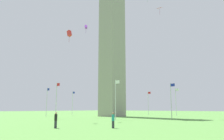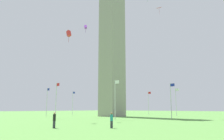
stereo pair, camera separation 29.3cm
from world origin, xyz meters
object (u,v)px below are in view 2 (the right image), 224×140
(flagpole_e, at_px, (149,102))
(flagpole_sw, at_px, (47,101))
(person_teal_shirt, at_px, (112,120))
(kite_red_box, at_px, (69,33))
(kite_pink_diamond, at_px, (159,8))
(flagpole_nw, at_px, (115,98))
(obelisk_monument, at_px, (112,29))
(flagpole_w, at_px, (56,99))
(flagpole_s, at_px, (73,102))
(person_black_shirt, at_px, (54,120))
(flagpole_ne, at_px, (176,101))
(flagpole_n, at_px, (171,99))
(kite_purple_box, at_px, (86,27))
(flagpole_se, at_px, (110,102))

(flagpole_e, xyz_separation_m, flagpole_sw, (-12.62, -30.47, 0.00))
(person_teal_shirt, height_order, kite_red_box, kite_red_box)
(flagpole_e, distance_m, kite_pink_diamond, 38.64)
(flagpole_e, xyz_separation_m, flagpole_nw, (12.62, -30.47, 0.00))
(obelisk_monument, distance_m, flagpole_w, 27.31)
(flagpole_s, height_order, person_teal_shirt, flagpole_s)
(person_black_shirt, bearing_deg, person_teal_shirt, -87.69)
(flagpole_ne, xyz_separation_m, flagpole_nw, (-0.00, -25.24, 0.00))
(kite_pink_diamond, bearing_deg, person_black_shirt, -94.26)
(flagpole_s, bearing_deg, flagpole_ne, 22.50)
(obelisk_monument, relative_size, flagpole_s, 6.43)
(flagpole_sw, relative_size, flagpole_w, 1.00)
(obelisk_monument, xyz_separation_m, flagpole_s, (-17.79, 0.00, -20.67))
(flagpole_n, bearing_deg, flagpole_ne, 112.50)
(person_teal_shirt, distance_m, kite_pink_diamond, 26.54)
(obelisk_monument, distance_m, kite_purple_box, 19.86)
(flagpole_e, height_order, flagpole_s, same)
(flagpole_n, bearing_deg, flagpole_sw, -157.50)
(flagpole_se, distance_m, person_teal_shirt, 53.88)
(flagpole_w, xyz_separation_m, kite_red_box, (9.07, -3.73, 11.69))
(flagpole_s, bearing_deg, flagpole_w, -45.00)
(obelisk_monument, height_order, kite_purple_box, obelisk_monument)
(flagpole_ne, relative_size, flagpole_e, 1.00)
(person_teal_shirt, bearing_deg, flagpole_e, -20.14)
(person_teal_shirt, bearing_deg, kite_pink_diamond, -38.44)
(flagpole_ne, bearing_deg, person_black_shirt, -80.66)
(obelisk_monument, bearing_deg, flagpole_n, 0.00)
(flagpole_ne, bearing_deg, flagpole_s, -157.50)
(person_teal_shirt, bearing_deg, flagpole_nw, -8.24)
(flagpole_w, distance_m, kite_red_box, 15.26)
(flagpole_sw, distance_m, person_black_shirt, 37.20)
(obelisk_monument, height_order, flagpole_se, obelisk_monument)
(flagpole_n, height_order, flagpole_sw, same)
(kite_red_box, bearing_deg, flagpole_n, 67.86)
(kite_pink_diamond, bearing_deg, kite_red_box, -135.54)
(kite_red_box, bearing_deg, flagpole_ne, 84.07)
(obelisk_monument, xyz_separation_m, flagpole_se, (-12.56, 12.62, -20.67))
(flagpole_sw, bearing_deg, person_teal_shirt, -20.25)
(obelisk_monument, bearing_deg, kite_purple_box, -63.73)
(flagpole_e, height_order, person_black_shirt, flagpole_e)
(kite_red_box, bearing_deg, obelisk_monument, 112.93)
(flagpole_w, relative_size, person_teal_shirt, 4.45)
(flagpole_ne, distance_m, kite_pink_diamond, 29.24)
(flagpole_nw, bearing_deg, flagpole_se, 135.00)
(flagpole_e, distance_m, person_black_shirt, 52.48)
(flagpole_nw, xyz_separation_m, kite_red_box, (-3.55, -8.96, 11.69))
(obelisk_monument, distance_m, flagpole_n, 27.35)
(flagpole_se, bearing_deg, flagpole_n, -22.50)
(kite_purple_box, bearing_deg, flagpole_s, 147.08)
(flagpole_s, relative_size, kite_purple_box, 4.47)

